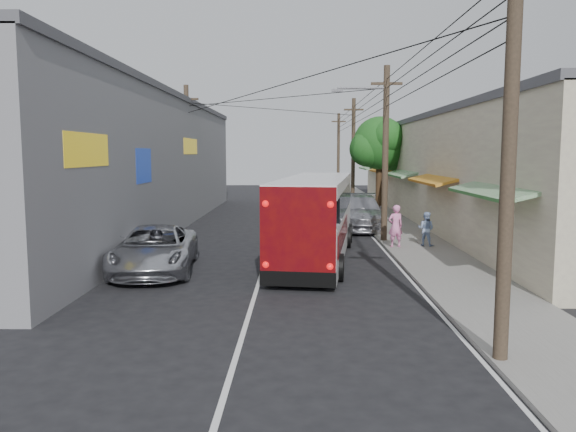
# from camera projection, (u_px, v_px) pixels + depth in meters

# --- Properties ---
(ground) EXTENTS (120.00, 120.00, 0.00)m
(ground) POSITION_uv_depth(u_px,v_px,m) (244.00, 330.00, 13.04)
(ground) COLOR black
(ground) RESTS_ON ground
(sidewalk) EXTENTS (3.00, 80.00, 0.12)m
(sidewalk) POSITION_uv_depth(u_px,v_px,m) (388.00, 223.00, 32.78)
(sidewalk) COLOR slate
(sidewalk) RESTS_ON ground
(building_right) EXTENTS (7.09, 40.00, 6.25)m
(building_right) POSITION_uv_depth(u_px,v_px,m) (457.00, 169.00, 34.35)
(building_right) COLOR beige
(building_right) RESTS_ON ground
(building_left) EXTENTS (7.20, 36.00, 7.25)m
(building_left) POSITION_uv_depth(u_px,v_px,m) (120.00, 162.00, 30.67)
(building_left) COLOR gray
(building_left) RESTS_ON ground
(utility_poles) EXTENTS (11.80, 45.28, 8.00)m
(utility_poles) POSITION_uv_depth(u_px,v_px,m) (330.00, 153.00, 32.72)
(utility_poles) COLOR #473828
(utility_poles) RESTS_ON ground
(street_tree) EXTENTS (4.40, 4.00, 6.60)m
(street_tree) POSITION_uv_depth(u_px,v_px,m) (381.00, 145.00, 38.24)
(street_tree) COLOR #3F2B19
(street_tree) RESTS_ON ground
(coach_bus) EXTENTS (3.67, 11.21, 3.18)m
(coach_bus) POSITION_uv_depth(u_px,v_px,m) (316.00, 217.00, 21.85)
(coach_bus) COLOR white
(coach_bus) RESTS_ON ground
(jeepney) EXTENTS (3.23, 5.94, 1.58)m
(jeepney) POSITION_uv_depth(u_px,v_px,m) (155.00, 249.00, 19.39)
(jeepney) COLOR silver
(jeepney) RESTS_ON ground
(parked_suv) EXTENTS (2.91, 6.41, 1.82)m
(parked_suv) POSITION_uv_depth(u_px,v_px,m) (360.00, 212.00, 30.51)
(parked_suv) COLOR #97989F
(parked_suv) RESTS_ON ground
(parked_car_mid) EXTENTS (2.18, 4.93, 1.65)m
(parked_car_mid) POSITION_uv_depth(u_px,v_px,m) (355.00, 210.00, 32.73)
(parked_car_mid) COLOR #292A2F
(parked_car_mid) RESTS_ON ground
(parked_car_far) EXTENTS (2.01, 5.04, 1.63)m
(parked_car_far) POSITION_uv_depth(u_px,v_px,m) (339.00, 194.00, 45.54)
(parked_car_far) COLOR black
(parked_car_far) RESTS_ON ground
(pedestrian_near) EXTENTS (0.74, 0.58, 1.80)m
(pedestrian_near) POSITION_uv_depth(u_px,v_px,m) (396.00, 226.00, 23.87)
(pedestrian_near) COLOR pink
(pedestrian_near) RESTS_ON sidewalk
(pedestrian_far) EXTENTS (0.90, 0.85, 1.47)m
(pedestrian_far) POSITION_uv_depth(u_px,v_px,m) (426.00, 229.00, 24.19)
(pedestrian_far) COLOR #9CB7E3
(pedestrian_far) RESTS_ON sidewalk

